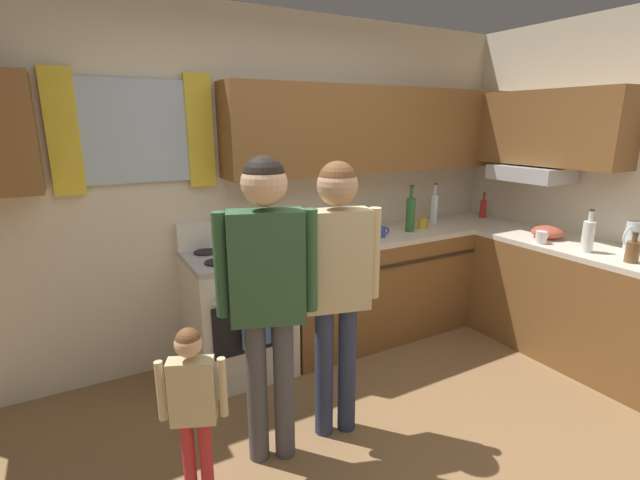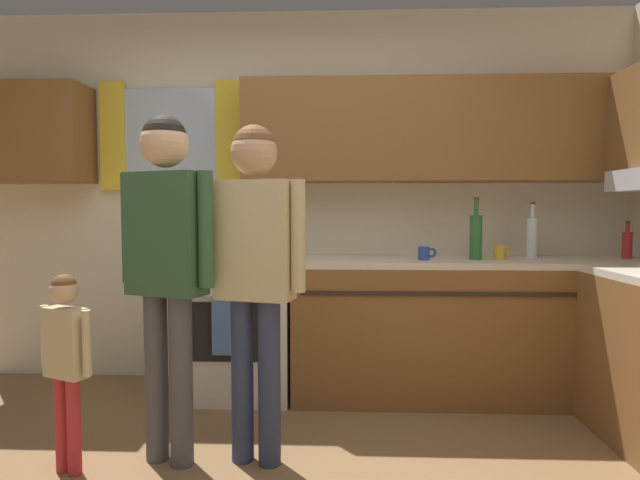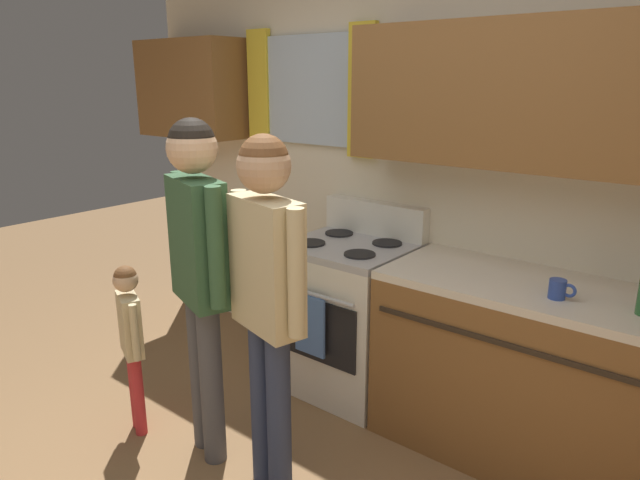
{
  "view_description": "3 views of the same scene",
  "coord_description": "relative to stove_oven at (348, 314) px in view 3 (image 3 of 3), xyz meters",
  "views": [
    {
      "loc": [
        -1.33,
        -1.39,
        1.8
      ],
      "look_at": [
        -0.04,
        0.89,
        1.11
      ],
      "focal_mm": 25.23,
      "sensor_mm": 36.0,
      "label": 1
    },
    {
      "loc": [
        0.3,
        -1.75,
        1.21
      ],
      "look_at": [
        0.2,
        0.83,
        1.06
      ],
      "focal_mm": 28.44,
      "sensor_mm": 36.0,
      "label": 2
    },
    {
      "loc": [
        1.46,
        -0.98,
        1.81
      ],
      "look_at": [
        0.12,
        0.68,
        1.2
      ],
      "focal_mm": 31.83,
      "sensor_mm": 36.0,
      "label": 3
    }
  ],
  "objects": [
    {
      "name": "back_wall_unit",
      "position": [
        0.46,
        0.27,
        1.0
      ],
      "size": [
        4.6,
        0.42,
        2.6
      ],
      "color": "beige",
      "rests_on": "ground"
    },
    {
      "name": "stove_oven",
      "position": [
        0.0,
        0.0,
        0.0
      ],
      "size": [
        0.69,
        0.67,
        1.1
      ],
      "color": "silver",
      "rests_on": "ground"
    },
    {
      "name": "mug_cobalt_blue",
      "position": [
        1.19,
        -0.12,
        0.48
      ],
      "size": [
        0.11,
        0.07,
        0.08
      ],
      "color": "#2D479E",
      "rests_on": "kitchen_counter_run"
    },
    {
      "name": "adult_holding_child",
      "position": [
        -0.16,
        -0.95,
        0.57
      ],
      "size": [
        0.49,
        0.27,
        1.65
      ],
      "color": "#4C4C51",
      "rests_on": "ground"
    },
    {
      "name": "adult_in_plaid",
      "position": [
        0.26,
        -0.94,
        0.54
      ],
      "size": [
        0.49,
        0.24,
        1.61
      ],
      "color": "#2D3856",
      "rests_on": "ground"
    },
    {
      "name": "small_child",
      "position": [
        -0.59,
        -1.07,
        0.11
      ],
      "size": [
        0.29,
        0.16,
        0.92
      ],
      "color": "red",
      "rests_on": "ground"
    }
  ]
}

